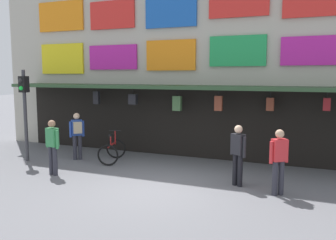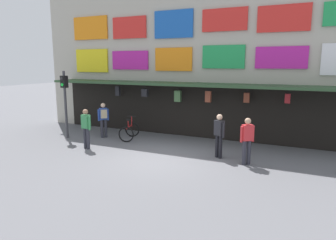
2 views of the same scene
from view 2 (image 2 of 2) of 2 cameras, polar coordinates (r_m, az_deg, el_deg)
name	(u,v)px [view 2 (image 2 of 2)]	position (r m, az deg, el deg)	size (l,w,h in m)	color
ground_plane	(160,159)	(11.60, -1.51, -7.32)	(80.00, 80.00, 0.00)	slate
shopfront	(202,55)	(15.28, 6.27, 11.96)	(18.00, 2.60, 8.00)	#B2AD9E
traffic_light_near	(65,94)	(15.30, -18.59, 4.65)	(0.29, 0.33, 3.20)	#38383D
bicycle_parked	(129,131)	(14.62, -7.18, -2.07)	(1.03, 1.32, 1.05)	black
pedestrian_in_purple	(219,133)	(11.71, 9.45, -2.48)	(0.47, 0.37, 1.68)	black
pedestrian_in_white	(104,118)	(15.07, -11.86, 0.45)	(0.47, 0.47, 1.68)	#2D2D38
pedestrian_in_red	(247,139)	(11.13, 14.45, -3.35)	(0.43, 0.40, 1.68)	#2D2D38
pedestrian_in_black	(86,127)	(13.27, -14.95, -1.18)	(0.52, 0.28, 1.68)	#2D2D38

